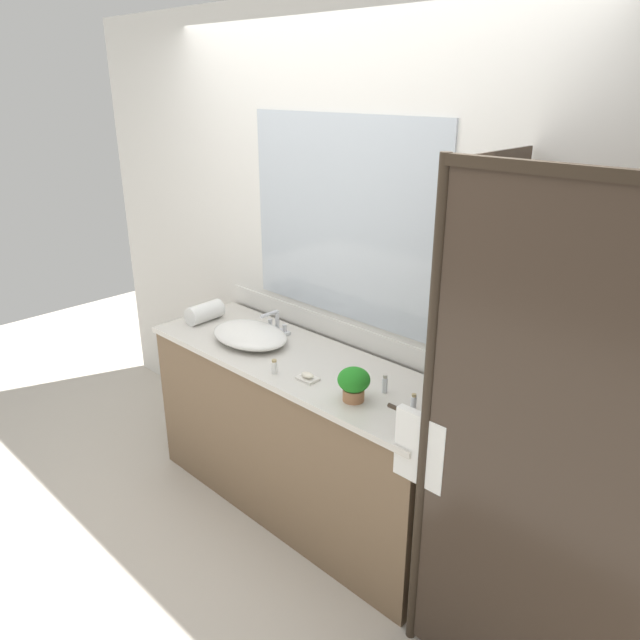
% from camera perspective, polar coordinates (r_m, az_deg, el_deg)
% --- Properties ---
extents(ground_plane, '(8.00, 8.00, 0.00)m').
position_cam_1_polar(ground_plane, '(3.53, -1.83, -16.99)').
color(ground_plane, beige).
extents(wall_back_with_mirror, '(4.40, 0.06, 2.60)m').
position_cam_1_polar(wall_back_with_mirror, '(3.14, 2.42, 5.01)').
color(wall_back_with_mirror, silver).
rests_on(wall_back_with_mirror, ground_plane).
extents(vanity_cabinet, '(1.80, 0.58, 0.90)m').
position_cam_1_polar(vanity_cabinet, '(3.27, -1.80, -10.73)').
color(vanity_cabinet, brown).
rests_on(vanity_cabinet, ground_plane).
extents(shower_enclosure, '(1.20, 0.59, 2.00)m').
position_cam_1_polar(shower_enclosure, '(2.20, 18.37, -11.93)').
color(shower_enclosure, '#2D2319').
rests_on(shower_enclosure, ground_plane).
extents(sink_basin, '(0.46, 0.33, 0.08)m').
position_cam_1_polar(sink_basin, '(3.24, -6.64, -1.39)').
color(sink_basin, white).
rests_on(sink_basin, vanity_cabinet).
extents(faucet, '(0.17, 0.14, 0.13)m').
position_cam_1_polar(faucet, '(3.36, -4.17, -0.47)').
color(faucet, silver).
rests_on(faucet, vanity_cabinet).
extents(potted_plant, '(0.14, 0.14, 0.15)m').
position_cam_1_polar(potted_plant, '(2.63, 3.21, -5.90)').
color(potted_plant, '#B77A51').
rests_on(potted_plant, vanity_cabinet).
extents(soap_dish, '(0.10, 0.07, 0.04)m').
position_cam_1_polar(soap_dish, '(2.83, -1.19, -5.40)').
color(soap_dish, silver).
rests_on(soap_dish, vanity_cabinet).
extents(amenity_bottle_shampoo, '(0.02, 0.02, 0.09)m').
position_cam_1_polar(amenity_bottle_shampoo, '(2.73, 6.13, -6.04)').
color(amenity_bottle_shampoo, silver).
rests_on(amenity_bottle_shampoo, vanity_cabinet).
extents(amenity_bottle_conditioner, '(0.03, 0.03, 0.07)m').
position_cam_1_polar(amenity_bottle_conditioner, '(2.89, -4.34, -4.43)').
color(amenity_bottle_conditioner, white).
rests_on(amenity_bottle_conditioner, vanity_cabinet).
extents(amenity_bottle_lotion, '(0.02, 0.02, 0.09)m').
position_cam_1_polar(amenity_bottle_lotion, '(2.59, 8.82, -7.80)').
color(amenity_bottle_lotion, silver).
rests_on(amenity_bottle_lotion, vanity_cabinet).
extents(rolled_towel_near_edge, '(0.12, 0.22, 0.11)m').
position_cam_1_polar(rolled_towel_near_edge, '(3.56, -10.82, 0.72)').
color(rolled_towel_near_edge, white).
rests_on(rolled_towel_near_edge, vanity_cabinet).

